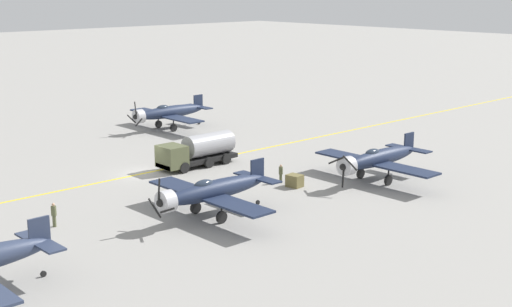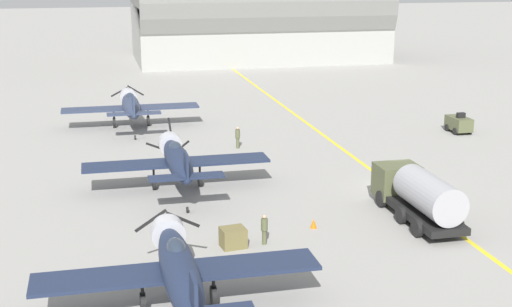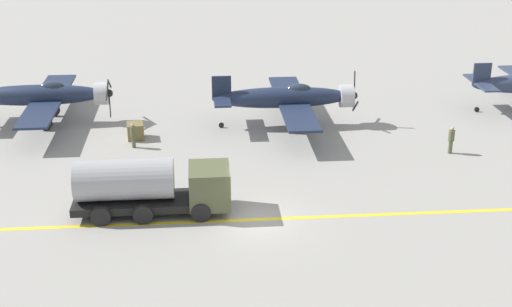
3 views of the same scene
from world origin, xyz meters
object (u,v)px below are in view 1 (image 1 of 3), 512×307
Objects in this scene: fuel_tanker at (197,151)px; supply_crate_by_tanker at (295,181)px; ground_crew_inspecting at (54,214)px; airplane_near_right at (168,113)px; ground_crew_walking at (281,173)px; traffic_cone at (242,176)px; airplane_near_left at (377,159)px; airplane_mid_left at (212,191)px.

supply_crate_by_tanker is (-11.06, -1.70, -0.99)m from fuel_tanker.
ground_crew_inspecting is (-6.76, 18.05, -0.56)m from fuel_tanker.
fuel_tanker is 11.23m from supply_crate_by_tanker.
airplane_near_right reaches higher than fuel_tanker.
airplane_near_right is at bearing -27.21° from fuel_tanker.
fuel_tanker is 9.57m from ground_crew_walking.
fuel_tanker reaches higher than traffic_cone.
fuel_tanker is 6.41× the size of supply_crate_by_tanker.
ground_crew_inspecting reaches higher than ground_crew_walking.
traffic_cone is (-6.19, -0.04, -1.24)m from fuel_tanker.
airplane_near_left reaches higher than supply_crate_by_tanker.
airplane_near_right reaches higher than ground_crew_inspecting.
airplane_near_right is at bearing -20.30° from traffic_cone.
airplane_mid_left is 10.50m from supply_crate_by_tanker.
fuel_tanker is (14.64, 8.21, -0.50)m from airplane_near_left.
traffic_cone is at bearing 18.74° from supply_crate_by_tanker.
fuel_tanker is (12.66, -8.57, -0.50)m from airplane_mid_left.
supply_crate_by_tanker is at bearing -179.83° from ground_crew_walking.
airplane_near_left is 9.61× the size of supply_crate_by_tanker.
traffic_cone is (-22.39, 8.29, -1.74)m from airplane_near_right.
airplane_near_left reaches higher than traffic_cone.
airplane_near_right is (28.86, -16.90, 0.00)m from airplane_mid_left.
traffic_cone is (4.87, 1.65, -0.25)m from supply_crate_by_tanker.
airplane_near_right reaches higher than ground_crew_walking.
ground_crew_walking reaches higher than traffic_cone.
traffic_cone is (3.21, 1.65, -0.61)m from ground_crew_walking.
ground_crew_walking is 3.66m from traffic_cone.
fuel_tanker reaches higher than ground_crew_walking.
fuel_tanker is at bearing 166.77° from airplane_near_right.
supply_crate_by_tanker is (-4.30, -19.74, -0.43)m from ground_crew_inspecting.
fuel_tanker is at bearing 0.41° from traffic_cone.
fuel_tanker is at bearing 32.22° from airplane_near_left.
ground_crew_walking is 0.94× the size of ground_crew_inspecting.
ground_crew_walking is at bearing 179.44° from airplane_near_right.
ground_crew_walking is at bearing -152.83° from traffic_cone.
ground_crew_inspecting reaches higher than traffic_cone.
ground_crew_inspecting is 20.21m from supply_crate_by_tanker.
airplane_mid_left is 7.39× the size of ground_crew_walking.
ground_crew_inspecting is (5.90, 9.48, -1.06)m from airplane_mid_left.
airplane_near_right is 1.50× the size of fuel_tanker.
airplane_near_right is 1.00× the size of airplane_near_left.
airplane_mid_left is at bearing 145.91° from fuel_tanker.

